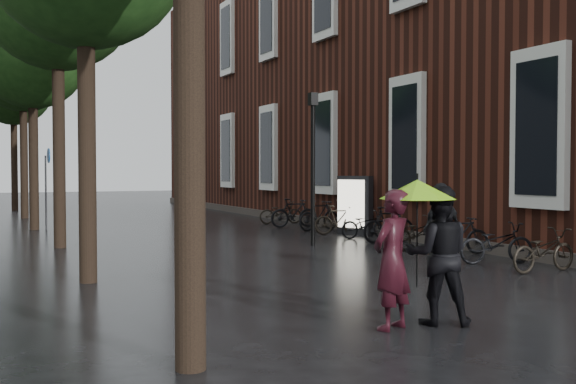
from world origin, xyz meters
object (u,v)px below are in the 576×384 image
pedestrian_walking (442,229)px  ad_lightbox (355,205)px  person_burgundy (392,260)px  lamp_post (313,153)px  person_black (438,255)px  parked_bicycles (374,225)px

pedestrian_walking → ad_lightbox: ad_lightbox is taller
person_burgundy → pedestrian_walking: bearing=-159.9°
ad_lightbox → lamp_post: (-2.68, -2.27, 1.57)m
person_black → pedestrian_walking: person_black is taller
person_burgundy → lamp_post: 9.69m
ad_lightbox → person_burgundy: bearing=-141.3°
person_burgundy → parked_bicycles: size_ratio=0.13×
lamp_post → ad_lightbox: bearing=40.3°
person_burgundy → ad_lightbox: bearing=-142.9°
parked_bicycles → lamp_post: bearing=-170.3°
person_burgundy → lamp_post: bearing=-135.4°
person_black → ad_lightbox: bearing=-86.4°
pedestrian_walking → lamp_post: (0.05, 5.58, 1.61)m
person_black → person_burgundy: bearing=28.8°
pedestrian_walking → lamp_post: lamp_post is taller
person_burgundy → parked_bicycles: person_burgundy is taller
pedestrian_walking → parked_bicycles: pedestrian_walking is taller
parked_bicycles → lamp_post: 3.03m
person_burgundy → ad_lightbox: 12.76m
ad_lightbox → lamp_post: lamp_post is taller
lamp_post → parked_bicycles: bearing=9.7°
person_burgundy → person_black: bearing=155.2°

